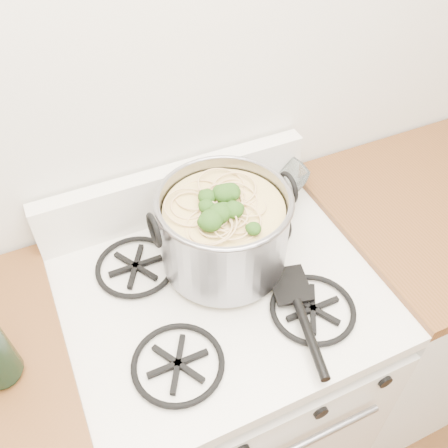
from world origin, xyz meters
The scene contains 6 objects.
gas_range centered at (0.00, 1.26, 0.44)m, with size 0.76×0.66×0.92m.
counter_left centered at (-0.51, 1.26, 0.46)m, with size 0.25×0.65×0.92m.
counter_right centered at (0.88, 1.26, 0.46)m, with size 1.00×0.65×0.92m.
stock_pot centered at (0.04, 1.34, 1.03)m, with size 0.35×0.32×0.22m.
spatula centered at (0.15, 1.19, 0.94)m, with size 0.29×0.31×0.02m, color black, non-canonical shape.
glass_bowl centered at (0.20, 1.54, 0.94)m, with size 0.13×0.13×0.03m, color white.
Camera 1 is at (-0.30, 0.58, 1.89)m, focal length 40.00 mm.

